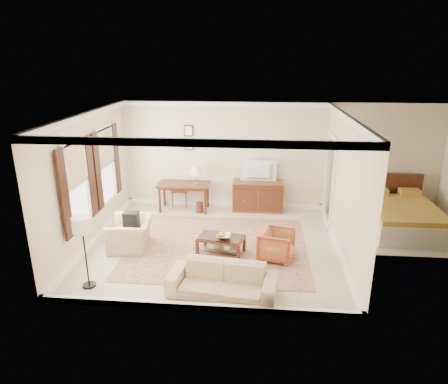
% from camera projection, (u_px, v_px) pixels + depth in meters
% --- Properties ---
extents(room_shell, '(5.51, 5.01, 2.91)m').
position_uv_depth(room_shell, '(213.00, 136.00, 8.19)').
color(room_shell, beige).
rests_on(room_shell, ground).
extents(annex_bedroom, '(3.00, 2.70, 2.90)m').
position_uv_depth(annex_bedroom, '(405.00, 218.00, 9.58)').
color(annex_bedroom, beige).
rests_on(annex_bedroom, ground).
extents(window_front, '(0.12, 1.56, 1.80)m').
position_uv_depth(window_front, '(77.00, 185.00, 8.05)').
color(window_front, '#CCB284').
rests_on(window_front, room_shell).
extents(window_rear, '(0.12, 1.56, 1.80)m').
position_uv_depth(window_rear, '(106.00, 165.00, 9.56)').
color(window_rear, '#CCB284').
rests_on(window_rear, room_shell).
extents(doorway, '(0.10, 1.12, 2.25)m').
position_uv_depth(doorway, '(330.00, 182.00, 9.82)').
color(doorway, white).
rests_on(doorway, room_shell).
extents(rug, '(3.91, 3.35, 0.01)m').
position_uv_depth(rug, '(218.00, 246.00, 8.87)').
color(rug, maroon).
rests_on(rug, room_shell).
extents(writing_desk, '(1.39, 0.69, 0.76)m').
position_uv_depth(writing_desk, '(184.00, 187.00, 10.80)').
color(writing_desk, '#502516').
rests_on(writing_desk, room_shell).
extents(desk_chair, '(0.49, 0.49, 1.05)m').
position_uv_depth(desk_chair, '(180.00, 188.00, 11.18)').
color(desk_chair, brown).
rests_on(desk_chair, room_shell).
extents(desk_lamp, '(0.32, 0.32, 0.50)m').
position_uv_depth(desk_lamp, '(196.00, 175.00, 10.65)').
color(desk_lamp, silver).
rests_on(desk_lamp, writing_desk).
extents(framed_prints, '(0.25, 0.04, 0.68)m').
position_uv_depth(framed_prints, '(189.00, 137.00, 10.77)').
color(framed_prints, '#502516').
rests_on(framed_prints, room_shell).
extents(sideboard, '(1.36, 0.52, 0.83)m').
position_uv_depth(sideboard, '(258.00, 196.00, 10.85)').
color(sideboard, brown).
rests_on(sideboard, room_shell).
extents(tv, '(0.92, 0.53, 0.12)m').
position_uv_depth(tv, '(259.00, 165.00, 10.55)').
color(tv, black).
rests_on(tv, sideboard).
extents(coffee_table, '(1.05, 0.75, 0.41)m').
position_uv_depth(coffee_table, '(221.00, 241.00, 8.46)').
color(coffee_table, '#502516').
rests_on(coffee_table, room_shell).
extents(fruit_bowl, '(0.42, 0.42, 0.10)m').
position_uv_depth(fruit_bowl, '(224.00, 236.00, 8.34)').
color(fruit_bowl, silver).
rests_on(fruit_bowl, coffee_table).
extents(book_a, '(0.28, 0.04, 0.38)m').
position_uv_depth(book_a, '(214.00, 245.00, 8.60)').
color(book_a, brown).
rests_on(book_a, coffee_table).
extents(book_b, '(0.28, 0.06, 0.38)m').
position_uv_depth(book_b, '(229.00, 248.00, 8.47)').
color(book_b, brown).
rests_on(book_b, coffee_table).
extents(striped_armchair, '(0.78, 0.81, 0.70)m').
position_uv_depth(striped_armchair, '(277.00, 243.00, 8.25)').
color(striped_armchair, maroon).
rests_on(striped_armchair, room_shell).
extents(club_armchair, '(0.75, 1.06, 0.88)m').
position_uv_depth(club_armchair, '(130.00, 229.00, 8.71)').
color(club_armchair, tan).
rests_on(club_armchair, room_shell).
extents(backpack, '(0.24, 0.33, 0.40)m').
position_uv_depth(backpack, '(131.00, 219.00, 8.63)').
color(backpack, black).
rests_on(backpack, club_armchair).
extents(sofa, '(1.96, 0.80, 0.75)m').
position_uv_depth(sofa, '(222.00, 276.00, 6.98)').
color(sofa, tan).
rests_on(sofa, room_shell).
extents(floor_lamp, '(0.34, 0.34, 1.37)m').
position_uv_depth(floor_lamp, '(82.00, 230.00, 6.99)').
color(floor_lamp, black).
rests_on(floor_lamp, room_shell).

